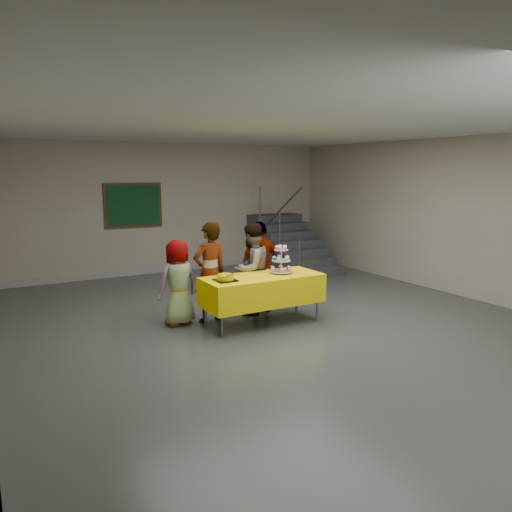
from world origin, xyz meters
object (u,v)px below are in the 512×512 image
Objects in this scene: schoolchild_d at (261,265)px; staircase at (286,247)px; noticeboard at (133,205)px; schoolchild_b at (210,272)px; schoolchild_c at (252,269)px; bear_cake at (225,277)px; cupcake_stand at (281,262)px; schoolchild_a at (178,283)px; bake_table at (262,289)px.

staircase reaches higher than schoolchild_d.
staircase is 1.85× the size of noticeboard.
schoolchild_b is 0.78m from schoolchild_c.
cupcake_stand is at bearing 4.20° from bear_cake.
staircase is (4.04, 3.15, -0.18)m from schoolchild_a.
bear_cake is at bearing 81.93° from schoolchild_b.
schoolchild_b is (0.00, 0.56, -0.03)m from bear_cake.
schoolchild_d is at bearing 61.63° from bake_table.
schoolchild_a is 0.88× the size of schoolchild_c.
bear_cake is 1.37m from schoolchild_d.
schoolchild_d reaches higher than schoolchild_a.
schoolchild_b is 1.22× the size of noticeboard.
schoolchild_a is 1.28m from schoolchild_c.
staircase is at bearing 52.48° from bake_table.
schoolchild_b is at bearing 4.89° from schoolchild_d.
schoolchild_d is (0.07, 0.76, -0.19)m from cupcake_stand.
schoolchild_b is at bearing 89.81° from bear_cake.
bear_cake is at bearing 15.74° from schoolchild_c.
schoolchild_a is 4.12m from noticeboard.
schoolchild_c is at bearing -78.90° from noticeboard.
schoolchild_b is (-1.02, 0.48, -0.16)m from cupcake_stand.
schoolchild_c is at bearing 167.96° from schoolchild_a.
schoolchild_b reaches higher than bear_cake.
schoolchild_b is at bearing -89.86° from noticeboard.
bear_cake is (-1.02, -0.07, -0.12)m from cupcake_stand.
cupcake_stand is 1.14m from schoolchild_b.
schoolchild_b is at bearing -18.36° from schoolchild_c.
schoolchild_d is at bearing 85.05° from cupcake_stand.
noticeboard reaches higher than schoolchild_c.
cupcake_stand is 4.73m from noticeboard.
schoolchild_c is 0.63× the size of staircase.
cupcake_stand is at bearing 148.86° from schoolchild_a.
staircase reaches higher than schoolchild_b.
noticeboard is at bearing 98.17° from bake_table.
bear_cake is at bearing -175.80° from cupcake_stand.
cupcake_stand reaches higher than bear_cake.
schoolchild_a is at bearing -24.58° from schoolchild_c.
staircase is 3.82m from noticeboard.
staircase is at bearing -13.21° from noticeboard.
schoolchild_c is at bearing 77.28° from bake_table.
schoolchild_a reaches higher than bear_cake.
schoolchild_b reaches higher than schoolchild_a.
schoolchild_b is 4.17m from noticeboard.
schoolchild_a is (-0.49, 0.66, -0.16)m from bear_cake.
noticeboard is (-0.79, 4.03, 0.84)m from schoolchild_c.
cupcake_stand is 0.33× the size of schoolchild_a.
schoolchild_c is at bearing 27.07° from schoolchild_d.
staircase reaches higher than schoolchild_a.
schoolchild_b is at bearing 154.52° from cupcake_stand.
schoolchild_a reaches higher than cupcake_stand.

